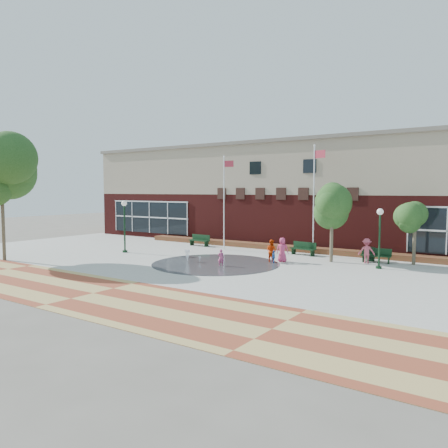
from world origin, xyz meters
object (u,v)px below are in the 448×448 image
Objects in this scene: bench_left at (199,242)px; child_splash at (221,258)px; flagpole_right at (314,193)px; trash_can at (371,254)px; flagpole_left at (224,198)px; tree_big_left at (1,173)px.

bench_left is 1.82× the size of child_splash.
flagpole_right is 6.24m from trash_can.
flagpole_left is 6.91× the size of child_splash.
bench_left reaches higher than trash_can.
trash_can is at bearing 0.02° from flagpole_right.
flagpole_right is 9.77m from child_splash.
child_splash is (7.38, -7.37, 0.23)m from bench_left.
trash_can is 0.11× the size of tree_big_left.
child_splash is at bearing -41.63° from bench_left.
trash_can is at bearing -163.19° from child_splash.
trash_can is 10.50m from child_splash.
bench_left is 2.09× the size of trash_can.
tree_big_left is at bearing -137.58° from flagpole_left.
flagpole_left is 0.91× the size of tree_big_left.
child_splash is at bearing 25.12° from tree_big_left.
flagpole_right reaches higher than child_splash.
child_splash is (-7.35, -7.50, 0.06)m from trash_can.
trash_can is at bearing 3.85° from bench_left.
flagpole_left is 5.13m from bench_left.
bench_left is at bearing 64.98° from tree_big_left.
bench_left is at bearing 155.21° from flagpole_left.
bench_left is 16.33m from tree_big_left.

